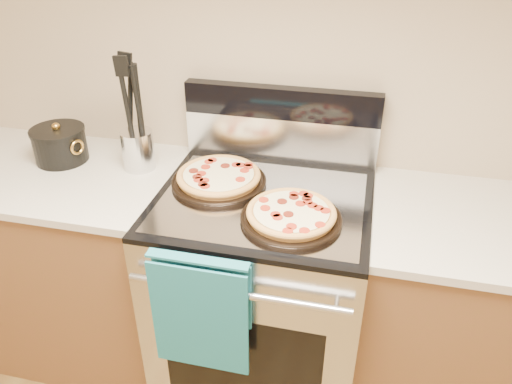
% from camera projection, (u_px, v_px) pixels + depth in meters
% --- Properties ---
extents(wall_back, '(4.00, 0.00, 4.00)m').
position_uv_depth(wall_back, '(285.00, 50.00, 1.84)').
color(wall_back, tan).
rests_on(wall_back, ground).
extents(range_body, '(0.76, 0.68, 0.90)m').
position_uv_depth(range_body, '(263.00, 297.00, 2.01)').
color(range_body, '#B7B7BC').
rests_on(range_body, ground).
extents(oven_window, '(0.56, 0.01, 0.40)m').
position_uv_depth(oven_window, '(242.00, 362.00, 1.73)').
color(oven_window, black).
rests_on(oven_window, range_body).
extents(cooktop, '(0.76, 0.68, 0.02)m').
position_uv_depth(cooktop, '(264.00, 200.00, 1.77)').
color(cooktop, black).
rests_on(cooktop, range_body).
extents(backsplash_lower, '(0.76, 0.06, 0.18)m').
position_uv_depth(backsplash_lower, '(281.00, 138.00, 1.98)').
color(backsplash_lower, silver).
rests_on(backsplash_lower, cooktop).
extents(backsplash_upper, '(0.76, 0.06, 0.12)m').
position_uv_depth(backsplash_upper, '(282.00, 103.00, 1.90)').
color(backsplash_upper, black).
rests_on(backsplash_upper, backsplash_lower).
extents(oven_handle, '(0.70, 0.03, 0.03)m').
position_uv_depth(oven_handle, '(237.00, 294.00, 1.52)').
color(oven_handle, silver).
rests_on(oven_handle, range_body).
extents(dish_towel, '(0.32, 0.05, 0.42)m').
position_uv_depth(dish_towel, '(201.00, 311.00, 1.59)').
color(dish_towel, '#18657C').
rests_on(dish_towel, oven_handle).
extents(foil_sheet, '(0.70, 0.55, 0.01)m').
position_uv_depth(foil_sheet, '(262.00, 201.00, 1.74)').
color(foil_sheet, gray).
rests_on(foil_sheet, cooktop).
extents(cabinet_left, '(1.00, 0.62, 0.88)m').
position_uv_depth(cabinet_left, '(71.00, 262.00, 2.21)').
color(cabinet_left, brown).
rests_on(cabinet_left, ground).
extents(countertop_left, '(1.02, 0.64, 0.03)m').
position_uv_depth(countertop_left, '(49.00, 173.00, 1.98)').
color(countertop_left, '#BCB5A9').
rests_on(countertop_left, cabinet_left).
extents(cabinet_right, '(1.00, 0.62, 0.88)m').
position_uv_depth(cabinet_right, '(493.00, 330.00, 1.87)').
color(cabinet_right, brown).
rests_on(cabinet_right, ground).
extents(pepperoni_pizza_back, '(0.41, 0.41, 0.05)m').
position_uv_depth(pepperoni_pizza_back, '(219.00, 178.00, 1.83)').
color(pepperoni_pizza_back, '#BB7A39').
rests_on(pepperoni_pizza_back, foil_sheet).
extents(pepperoni_pizza_front, '(0.36, 0.36, 0.04)m').
position_uv_depth(pepperoni_pizza_front, '(291.00, 215.00, 1.62)').
color(pepperoni_pizza_front, '#BB7A39').
rests_on(pepperoni_pizza_front, foil_sheet).
extents(utensil_crock, '(0.16, 0.16, 0.16)m').
position_uv_depth(utensil_crock, '(138.00, 150.00, 1.94)').
color(utensil_crock, silver).
rests_on(utensil_crock, countertop_left).
extents(saucepan, '(0.27, 0.27, 0.13)m').
position_uv_depth(saucepan, '(60.00, 146.00, 2.01)').
color(saucepan, black).
rests_on(saucepan, countertop_left).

